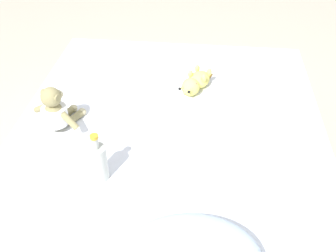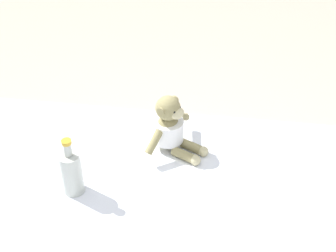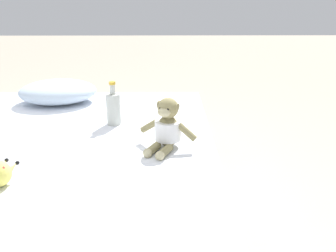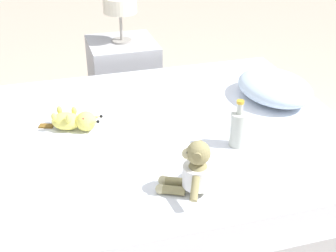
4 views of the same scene
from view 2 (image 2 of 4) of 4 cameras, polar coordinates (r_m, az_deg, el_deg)
name	(u,v)px [view 2 (image 2 of 4)]	position (r m, az deg, el deg)	size (l,w,h in m)	color
plush_monkey	(170,128)	(1.89, 0.28, -0.20)	(0.27, 0.25, 0.24)	#8E8456
glass_bottle	(71,172)	(1.74, -11.18, -5.27)	(0.08, 0.08, 0.23)	#B7BCB2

